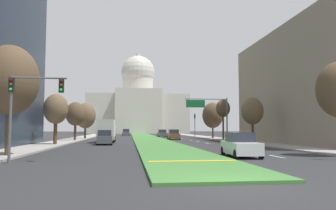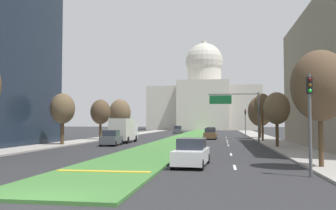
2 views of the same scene
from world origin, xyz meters
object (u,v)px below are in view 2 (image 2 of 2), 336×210
at_px(sedan_very_far, 178,130).
at_px(box_truck_delivery, 124,130).
at_px(overhead_guide_sign, 239,107).
at_px(street_tree_left_far, 101,112).
at_px(street_tree_right_distant, 260,111).
at_px(street_tree_left_distant, 120,113).
at_px(sedan_lead_stopped, 191,153).
at_px(street_tree_right_mid, 277,109).
at_px(sedan_midblock, 111,138).
at_px(sedan_far_horizon, 211,132).
at_px(traffic_light_far_right, 245,119).
at_px(sedan_distant, 210,134).
at_px(street_tree_right_near, 320,86).
at_px(street_tree_right_far, 262,104).
at_px(traffic_light_near_right, 310,111).
at_px(capitol_building, 204,99).
at_px(street_tree_left_mid, 63,109).

relative_size(sedan_very_far, box_truck_delivery, 0.66).
height_order(overhead_guide_sign, street_tree_left_far, overhead_guide_sign).
xyz_separation_m(overhead_guide_sign, street_tree_right_distant, (4.11, 14.60, -0.19)).
distance_m(street_tree_left_distant, sedan_lead_stopped, 42.87).
relative_size(street_tree_right_mid, street_tree_left_distant, 0.87).
bearing_deg(sedan_very_far, sedan_midblock, -92.79).
distance_m(sedan_midblock, sedan_far_horizon, 35.04).
xyz_separation_m(traffic_light_far_right, street_tree_left_distant, (-22.28, -6.75, 1.07)).
bearing_deg(sedan_distant, overhead_guide_sign, -70.67).
height_order(street_tree_right_mid, street_tree_right_distant, street_tree_right_distant).
bearing_deg(sedan_distant, street_tree_right_mid, -67.21).
relative_size(street_tree_right_near, street_tree_right_mid, 1.18).
distance_m(overhead_guide_sign, street_tree_right_far, 6.67).
height_order(street_tree_left_far, box_truck_delivery, street_tree_left_far).
xyz_separation_m(sedan_distant, box_truck_delivery, (-11.16, -10.95, 0.84)).
bearing_deg(street_tree_left_distant, street_tree_right_near, -59.39).
distance_m(sedan_far_horizon, box_truck_delivery, 29.45).
bearing_deg(traffic_light_far_right, street_tree_right_distant, -76.50).
distance_m(street_tree_left_distant, sedan_far_horizon, 20.10).
bearing_deg(sedan_far_horizon, box_truck_delivery, -111.47).
xyz_separation_m(traffic_light_near_right, box_truck_delivery, (-17.34, 27.77, -1.64)).
bearing_deg(street_tree_right_mid, sedan_distant, 112.79).
height_order(traffic_light_near_right, street_tree_right_distant, street_tree_right_distant).
height_order(sedan_lead_stopped, box_truck_delivery, box_truck_delivery).
bearing_deg(street_tree_right_distant, capitol_building, 100.04).
distance_m(street_tree_left_far, sedan_far_horizon, 27.08).
bearing_deg(overhead_guide_sign, sedan_distant, 109.33).
xyz_separation_m(sedan_midblock, sedan_distant, (10.96, 16.96, -0.00)).
distance_m(traffic_light_near_right, sedan_very_far, 69.77).
bearing_deg(box_truck_delivery, sedan_very_far, 86.52).
xyz_separation_m(traffic_light_far_right, street_tree_left_far, (-22.57, -16.31, 0.94)).
height_order(street_tree_left_mid, sedan_distant, street_tree_left_mid).
bearing_deg(sedan_distant, traffic_light_far_right, 61.09).
bearing_deg(box_truck_delivery, traffic_light_far_right, 51.94).
bearing_deg(street_tree_right_far, street_tree_right_near, -89.89).
height_order(capitol_building, traffic_light_far_right, capitol_building).
height_order(overhead_guide_sign, box_truck_delivery, overhead_guide_sign).
bearing_deg(street_tree_left_far, street_tree_right_mid, -28.38).
xyz_separation_m(street_tree_right_distant, sedan_very_far, (-16.76, 26.05, -3.66)).
xyz_separation_m(capitol_building, traffic_light_far_right, (10.57, -62.52, -7.72)).
relative_size(street_tree_right_far, sedan_far_horizon, 1.46).
relative_size(sedan_lead_stopped, box_truck_delivery, 0.73).
distance_m(street_tree_right_mid, sedan_far_horizon, 35.60).
bearing_deg(street_tree_left_distant, traffic_light_far_right, 16.85).
relative_size(traffic_light_far_right, sedan_midblock, 1.20).
xyz_separation_m(street_tree_right_near, sedan_far_horizon, (-7.90, 51.92, -4.08)).
xyz_separation_m(street_tree_left_distant, sedan_far_horizon, (15.71, 12.00, -3.58)).
xyz_separation_m(capitol_building, traffic_light_near_right, (10.57, -112.43, -7.72)).
bearing_deg(capitol_building, traffic_light_near_right, -84.63).
bearing_deg(street_tree_right_near, street_tree_right_far, 90.11).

